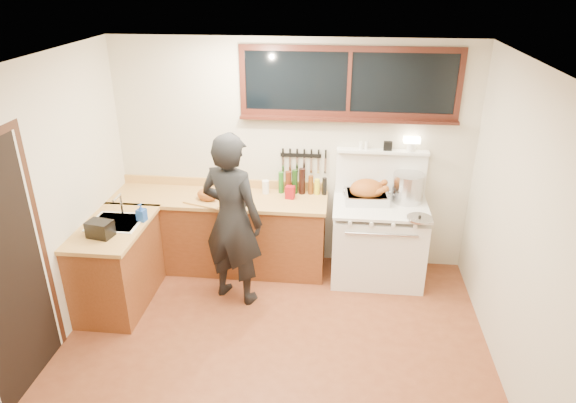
# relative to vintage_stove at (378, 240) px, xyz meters

# --- Properties ---
(ground_plane) EXTENTS (4.00, 3.50, 0.02)m
(ground_plane) POSITION_rel_vintage_stove_xyz_m (-1.00, -1.41, -0.48)
(ground_plane) COLOR brown
(room_shell) EXTENTS (4.10, 3.60, 2.65)m
(room_shell) POSITION_rel_vintage_stove_xyz_m (-1.00, -1.41, 1.18)
(room_shell) COLOR beige
(room_shell) RESTS_ON ground
(counter_back) EXTENTS (2.44, 0.64, 1.00)m
(counter_back) POSITION_rel_vintage_stove_xyz_m (-1.80, 0.04, -0.01)
(counter_back) COLOR brown
(counter_back) RESTS_ON ground
(counter_left) EXTENTS (0.64, 1.09, 0.90)m
(counter_left) POSITION_rel_vintage_stove_xyz_m (-2.70, -0.79, -0.02)
(counter_left) COLOR brown
(counter_left) RESTS_ON ground
(sink_unit) EXTENTS (0.50, 0.45, 0.37)m
(sink_unit) POSITION_rel_vintage_stove_xyz_m (-2.68, -0.71, 0.38)
(sink_unit) COLOR white
(sink_unit) RESTS_ON counter_left
(vintage_stove) EXTENTS (1.02, 0.74, 1.58)m
(vintage_stove) POSITION_rel_vintage_stove_xyz_m (0.00, 0.00, 0.00)
(vintage_stove) COLOR white
(vintage_stove) RESTS_ON ground
(back_window) EXTENTS (2.32, 0.13, 0.77)m
(back_window) POSITION_rel_vintage_stove_xyz_m (-0.40, 0.31, 1.60)
(back_window) COLOR black
(back_window) RESTS_ON room_shell
(left_doorway) EXTENTS (0.02, 1.04, 2.17)m
(left_doorway) POSITION_rel_vintage_stove_xyz_m (-2.99, -1.96, 0.62)
(left_doorway) COLOR black
(left_doorway) RESTS_ON ground
(knife_strip) EXTENTS (0.52, 0.03, 0.28)m
(knife_strip) POSITION_rel_vintage_stove_xyz_m (-0.88, 0.32, 0.84)
(knife_strip) COLOR black
(knife_strip) RESTS_ON room_shell
(man) EXTENTS (0.78, 0.65, 1.84)m
(man) POSITION_rel_vintage_stove_xyz_m (-1.52, -0.57, 0.45)
(man) COLOR black
(man) RESTS_ON ground
(soap_bottle) EXTENTS (0.10, 0.10, 0.19)m
(soap_bottle) POSITION_rel_vintage_stove_xyz_m (-2.43, -0.64, 0.53)
(soap_bottle) COLOR #204AA3
(soap_bottle) RESTS_ON counter_left
(toaster) EXTENTS (0.26, 0.20, 0.16)m
(toaster) POSITION_rel_vintage_stove_xyz_m (-2.70, -1.01, 0.51)
(toaster) COLOR black
(toaster) RESTS_ON counter_left
(cutting_board) EXTENTS (0.51, 0.44, 0.14)m
(cutting_board) POSITION_rel_vintage_stove_xyz_m (-1.89, -0.10, 0.49)
(cutting_board) COLOR tan
(cutting_board) RESTS_ON counter_back
(roast_turkey) EXTENTS (0.51, 0.38, 0.26)m
(roast_turkey) POSITION_rel_vintage_stove_xyz_m (-0.15, 0.08, 0.54)
(roast_turkey) COLOR silver
(roast_turkey) RESTS_ON vintage_stove
(stockpot) EXTENTS (0.40, 0.40, 0.32)m
(stockpot) POSITION_rel_vintage_stove_xyz_m (0.29, 0.14, 0.59)
(stockpot) COLOR silver
(stockpot) RESTS_ON vintage_stove
(saucepan) EXTENTS (0.20, 0.29, 0.12)m
(saucepan) POSITION_rel_vintage_stove_xyz_m (-0.01, 0.27, 0.49)
(saucepan) COLOR silver
(saucepan) RESTS_ON vintage_stove
(pot_lid) EXTENTS (0.33, 0.33, 0.04)m
(pot_lid) POSITION_rel_vintage_stove_xyz_m (0.37, -0.31, 0.45)
(pot_lid) COLOR silver
(pot_lid) RESTS_ON vintage_stove
(coffee_tin) EXTENTS (0.11, 0.09, 0.14)m
(coffee_tin) POSITION_rel_vintage_stove_xyz_m (-0.99, 0.07, 0.51)
(coffee_tin) COLOR maroon
(coffee_tin) RESTS_ON counter_back
(pitcher) EXTENTS (0.08, 0.08, 0.15)m
(pitcher) POSITION_rel_vintage_stove_xyz_m (-1.29, 0.18, 0.51)
(pitcher) COLOR white
(pitcher) RESTS_ON counter_back
(bottle_cluster) EXTENTS (0.55, 0.07, 0.30)m
(bottle_cluster) POSITION_rel_vintage_stove_xyz_m (-0.90, 0.22, 0.56)
(bottle_cluster) COLOR black
(bottle_cluster) RESTS_ON counter_back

